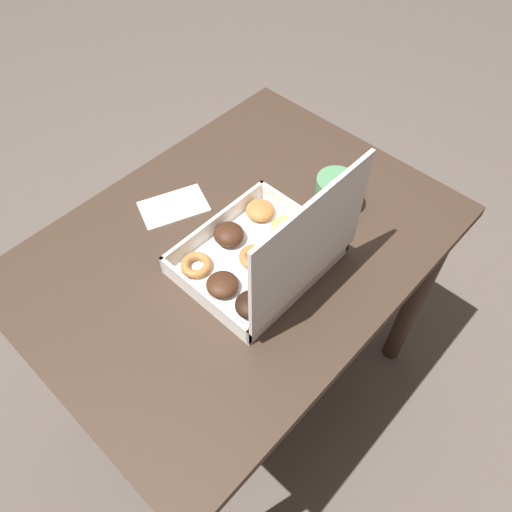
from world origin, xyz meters
name	(u,v)px	position (x,y,z in m)	size (l,w,h in m)	color
ground_plane	(244,380)	(0.00, 0.00, 0.00)	(8.00, 8.00, 0.00)	#564C44
dining_table	(239,276)	(0.00, 0.00, 0.61)	(0.95, 0.70, 0.74)	#38281E
donut_box	(266,254)	(0.01, 0.09, 0.80)	(0.31, 0.26, 0.29)	white
coffee_mug	(335,194)	(-0.22, 0.09, 0.79)	(0.09, 0.09, 0.09)	#4C8456
paper_napkin	(174,207)	(0.03, -0.18, 0.75)	(0.18, 0.15, 0.01)	silver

